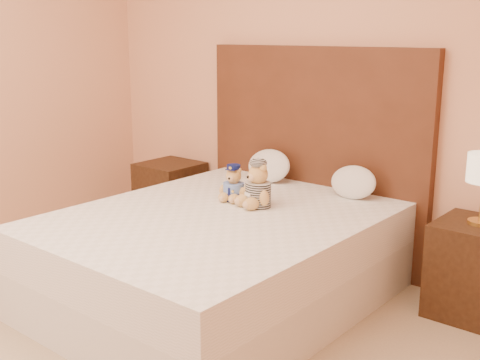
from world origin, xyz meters
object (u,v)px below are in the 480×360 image
at_px(pillow_left, 269,164).
at_px(nightstand_left, 171,196).
at_px(teddy_prisoner, 258,184).
at_px(pillow_right, 353,181).
at_px(teddy_police, 234,183).
at_px(bed, 219,258).
at_px(nightstand_right, 476,270).

bearing_deg(pillow_left, nightstand_left, -178.27).
height_order(teddy_prisoner, pillow_right, teddy_prisoner).
height_order(pillow_left, pillow_right, pillow_left).
relative_size(teddy_prisoner, pillow_right, 0.88).
distance_m(nightstand_left, pillow_left, 1.07).
distance_m(pillow_left, pillow_right, 0.68).
height_order(teddy_police, teddy_prisoner, teddy_prisoner).
bearing_deg(pillow_left, bed, -72.78).
xyz_separation_m(nightstand_left, teddy_police, (1.13, -0.52, 0.39)).
height_order(nightstand_left, teddy_prisoner, teddy_prisoner).
distance_m(nightstand_right, pillow_left, 1.56).
height_order(nightstand_right, pillow_right, pillow_right).
bearing_deg(teddy_police, nightstand_left, 143.81).
bearing_deg(pillow_left, teddy_police, -76.11).
bearing_deg(bed, teddy_police, 113.29).
relative_size(nightstand_right, pillow_left, 1.56).
relative_size(teddy_police, teddy_prisoner, 0.82).
relative_size(nightstand_left, pillow_right, 1.73).
distance_m(bed, teddy_police, 0.50).
height_order(bed, pillow_right, pillow_right).
bearing_deg(teddy_police, bed, -78.30).
xyz_separation_m(bed, nightstand_left, (-1.25, 0.80, -0.00)).
bearing_deg(nightstand_left, teddy_police, -24.60).
distance_m(nightstand_right, pillow_right, 0.91).
relative_size(bed, teddy_police, 8.71).
distance_m(bed, nightstand_right, 1.48).
relative_size(nightstand_right, pillow_right, 1.73).
bearing_deg(bed, teddy_prisoner, 74.37).
distance_m(bed, nightstand_left, 1.48).
relative_size(bed, pillow_right, 6.31).
distance_m(nightstand_left, nightstand_right, 2.50).
height_order(teddy_police, pillow_right, teddy_police).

